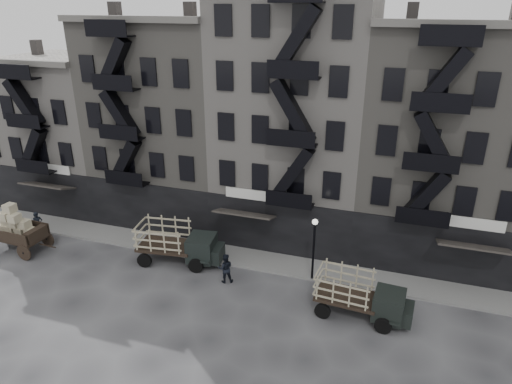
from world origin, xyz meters
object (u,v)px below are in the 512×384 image
(wagon, at_px, (14,224))
(pedestrian_west, at_px, (38,224))
(pedestrian_mid, at_px, (225,268))
(stake_truck_west, at_px, (177,240))
(stake_truck_east, at_px, (361,293))

(wagon, distance_m, pedestrian_west, 2.25)
(pedestrian_mid, bearing_deg, wagon, -20.38)
(stake_truck_west, bearing_deg, stake_truck_east, -16.91)
(wagon, xyz_separation_m, pedestrian_mid, (15.41, 0.77, -1.00))
(wagon, distance_m, pedestrian_mid, 15.46)
(stake_truck_west, relative_size, pedestrian_mid, 3.01)
(wagon, distance_m, stake_truck_west, 11.69)
(wagon, distance_m, stake_truck_east, 23.72)
(pedestrian_west, bearing_deg, wagon, -138.90)
(stake_truck_west, height_order, pedestrian_mid, stake_truck_west)
(wagon, height_order, pedestrian_west, wagon)
(wagon, relative_size, pedestrian_mid, 2.15)
(wagon, relative_size, stake_truck_west, 0.71)
(stake_truck_east, bearing_deg, pedestrian_mid, 179.10)
(stake_truck_east, relative_size, pedestrian_west, 2.79)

